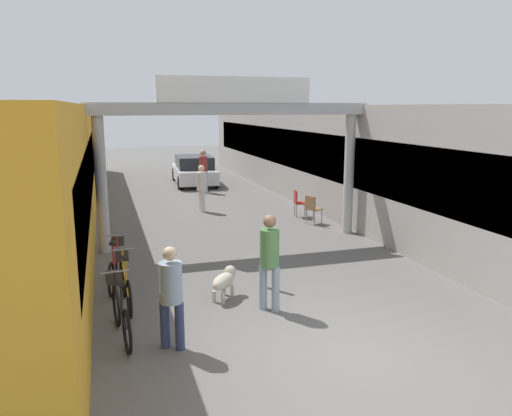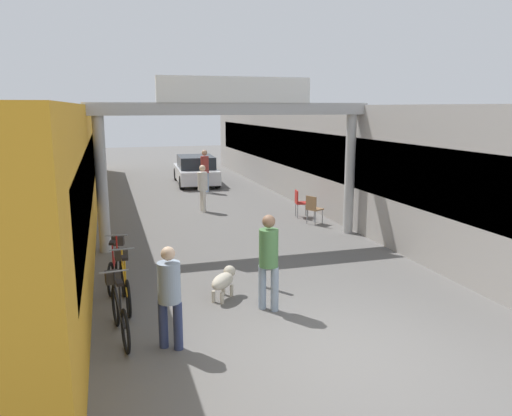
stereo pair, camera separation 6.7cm
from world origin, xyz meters
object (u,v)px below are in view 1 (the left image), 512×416
object	(u,v)px
dog_on_leash	(225,280)
parked_car_white	(194,170)
bicycle_orange_second	(125,282)
bicycle_red_third	(116,265)
pedestrian_carrying_crate	(202,185)
cafe_chair_wood_nearer	(312,207)
bicycle_black_nearest	(120,310)
cafe_chair_red_farther	(298,201)
pedestrian_companion	(171,292)
pedestrian_with_dog	(270,256)
pedestrian_elderly_walking	(203,168)
bollard_post_metal	(264,261)

from	to	relation	value
dog_on_leash	parked_car_white	bearing A→B (deg)	82.08
bicycle_orange_second	bicycle_red_third	xyz separation A→B (m)	(-0.14, 1.10, 0.00)
pedestrian_carrying_crate	cafe_chair_wood_nearer	distance (m)	4.08
bicycle_black_nearest	dog_on_leash	bearing A→B (deg)	28.65
bicycle_black_nearest	cafe_chair_red_farther	bearing A→B (deg)	50.78
pedestrian_companion	pedestrian_carrying_crate	world-z (taller)	pedestrian_carrying_crate
bicycle_black_nearest	bicycle_red_third	bearing A→B (deg)	90.00
pedestrian_companion	cafe_chair_wood_nearer	xyz separation A→B (m)	(5.23, 6.85, -0.36)
pedestrian_with_dog	dog_on_leash	size ratio (longest dim) A/B	2.29
pedestrian_elderly_walking	bicycle_red_third	xyz separation A→B (m)	(-3.89, -10.51, -0.60)
parked_car_white	cafe_chair_red_farther	bearing A→B (deg)	-76.13
bollard_post_metal	pedestrian_companion	bearing A→B (deg)	-135.60
bicycle_orange_second	bicycle_red_third	bearing A→B (deg)	97.33
bicycle_orange_second	cafe_chair_red_farther	size ratio (longest dim) A/B	1.90
pedestrian_elderly_walking	bollard_post_metal	xyz separation A→B (m)	(-1.05, -11.49, -0.49)
bicycle_red_third	dog_on_leash	bearing A→B (deg)	-34.24
pedestrian_carrying_crate	pedestrian_elderly_walking	world-z (taller)	pedestrian_elderly_walking
pedestrian_with_dog	bollard_post_metal	bearing A→B (deg)	76.73
pedestrian_companion	parked_car_white	world-z (taller)	pedestrian_companion
pedestrian_companion	parked_car_white	xyz separation A→B (m)	(3.21, 16.02, -0.26)
pedestrian_carrying_crate	bollard_post_metal	world-z (taller)	pedestrian_carrying_crate
pedestrian_companion	bicycle_black_nearest	xyz separation A→B (m)	(-0.72, 0.67, -0.46)
pedestrian_elderly_walking	cafe_chair_wood_nearer	bearing A→B (deg)	-72.91
pedestrian_with_dog	pedestrian_carrying_crate	xyz separation A→B (m)	(0.49, 8.74, -0.08)
pedestrian_carrying_crate	bicycle_red_third	xyz separation A→B (m)	(-3.06, -6.64, -0.48)
dog_on_leash	parked_car_white	size ratio (longest dim) A/B	0.19
bicycle_red_third	cafe_chair_red_farther	xyz separation A→B (m)	(5.93, 4.88, 0.10)
pedestrian_companion	pedestrian_carrying_crate	xyz separation A→B (m)	(2.34, 9.70, 0.02)
pedestrian_carrying_crate	parked_car_white	distance (m)	6.38
pedestrian_carrying_crate	bicycle_red_third	distance (m)	7.33
pedestrian_with_dog	pedestrian_companion	world-z (taller)	pedestrian_with_dog
pedestrian_elderly_walking	cafe_chair_red_farther	world-z (taller)	pedestrian_elderly_walking
pedestrian_with_dog	bollard_post_metal	size ratio (longest dim) A/B	1.61
bicycle_red_third	bollard_post_metal	distance (m)	3.01
dog_on_leash	bicycle_red_third	size ratio (longest dim) A/B	0.45
pedestrian_with_dog	cafe_chair_red_farther	xyz separation A→B (m)	(3.35, 6.98, -0.46)
cafe_chair_wood_nearer	cafe_chair_red_farther	bearing A→B (deg)	91.24
bicycle_black_nearest	pedestrian_carrying_crate	bearing A→B (deg)	71.26
pedestrian_elderly_walking	bicycle_black_nearest	xyz separation A→B (m)	(-3.89, -12.89, -0.60)
dog_on_leash	bicycle_orange_second	world-z (taller)	bicycle_orange_second
dog_on_leash	bollard_post_metal	size ratio (longest dim) A/B	0.70
pedestrian_with_dog	cafe_chair_wood_nearer	size ratio (longest dim) A/B	1.95
bicycle_black_nearest	cafe_chair_wood_nearer	bearing A→B (deg)	46.07
pedestrian_companion	parked_car_white	distance (m)	16.34
bollard_post_metal	parked_car_white	bearing A→B (deg)	85.51
bollard_post_metal	cafe_chair_red_farther	size ratio (longest dim) A/B	1.21
pedestrian_with_dog	bicycle_orange_second	xyz separation A→B (m)	(-2.43, 1.00, -0.56)
pedestrian_carrying_crate	pedestrian_companion	bearing A→B (deg)	-103.56
bicycle_black_nearest	cafe_chair_wood_nearer	world-z (taller)	bicycle_black_nearest
pedestrian_with_dog	pedestrian_elderly_walking	bearing A→B (deg)	84.05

